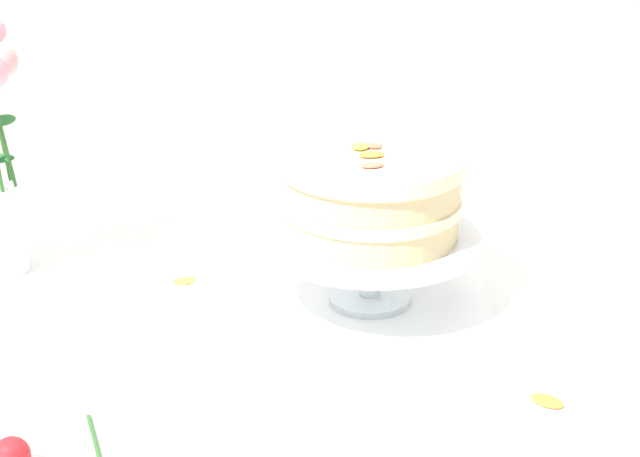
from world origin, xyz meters
TOP-DOWN VIEW (x-y plane):
  - dining_table at (0.00, -0.02)m, footprint 1.40×1.00m
  - linen_napkin at (0.11, 0.05)m, footprint 0.33×0.33m
  - cake_stand at (0.11, 0.05)m, footprint 0.29×0.29m
  - layer_cake at (0.11, 0.05)m, footprint 0.24×0.24m
  - fallen_rose at (-0.23, -0.35)m, footprint 0.13×0.14m
  - loose_petal_0 at (0.31, -0.19)m, footprint 0.05×0.04m
  - loose_petal_2 at (-0.15, 0.10)m, footprint 0.04×0.04m

SIDE VIEW (x-z plane):
  - dining_table at x=0.00m, z-range 0.28..1.02m
  - linen_napkin at x=0.11m, z-range 0.74..0.74m
  - loose_petal_2 at x=-0.15m, z-range 0.74..0.74m
  - loose_petal_0 at x=0.31m, z-range 0.74..0.74m
  - fallen_rose at x=-0.23m, z-range 0.74..0.78m
  - cake_stand at x=0.11m, z-range 0.77..0.87m
  - layer_cake at x=0.11m, z-range 0.84..0.95m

